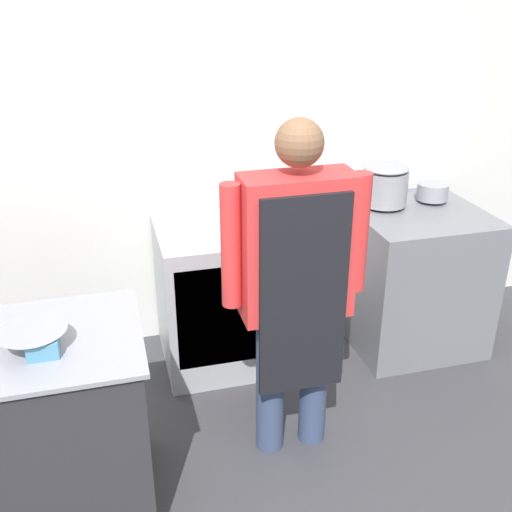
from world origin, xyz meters
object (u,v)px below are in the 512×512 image
(stove, at_px, (412,277))
(fridge_unit, at_px, (212,297))
(plastic_tub, at_px, (43,346))
(sauce_pot, at_px, (433,191))
(person_cook, at_px, (296,276))
(mixing_bowl, at_px, (33,339))
(stock_pot, at_px, (385,184))

(stove, height_order, fridge_unit, stove)
(plastic_tub, distance_m, sauce_pot, 2.58)
(stove, relative_size, plastic_tub, 7.74)
(stove, distance_m, plastic_tub, 2.42)
(person_cook, distance_m, mixing_bowl, 1.15)
(mixing_bowl, height_order, sauce_pot, sauce_pot)
(stock_pot, bearing_deg, stove, -37.93)
(plastic_tub, bearing_deg, stove, 24.66)
(stove, height_order, plastic_tub, plastic_tub)
(fridge_unit, relative_size, person_cook, 0.52)
(plastic_tub, xyz_separation_m, stock_pot, (1.98, 1.13, 0.13))
(stove, xyz_separation_m, sauce_pot, (0.16, 0.14, 0.52))
(fridge_unit, distance_m, stock_pot, 1.27)
(stove, relative_size, stock_pot, 3.29)
(fridge_unit, bearing_deg, stove, -3.80)
(person_cook, bearing_deg, stove, 35.99)
(fridge_unit, relative_size, stock_pot, 3.16)
(fridge_unit, height_order, sauce_pot, sauce_pot)
(fridge_unit, height_order, stock_pot, stock_pot)
(stove, height_order, mixing_bowl, mixing_bowl)
(mixing_bowl, relative_size, plastic_tub, 2.27)
(plastic_tub, bearing_deg, person_cook, 11.31)
(mixing_bowl, bearing_deg, person_cook, 8.37)
(person_cook, relative_size, mixing_bowl, 6.24)
(person_cook, bearing_deg, fridge_unit, 105.21)
(fridge_unit, height_order, mixing_bowl, mixing_bowl)
(stove, xyz_separation_m, stock_pot, (-0.18, 0.14, 0.60))
(mixing_bowl, distance_m, stock_pot, 2.29)
(person_cook, bearing_deg, plastic_tub, -168.69)
(stove, relative_size, fridge_unit, 1.04)
(mixing_bowl, bearing_deg, sauce_pot, 24.60)
(stove, xyz_separation_m, person_cook, (-1.06, -0.77, 0.51))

